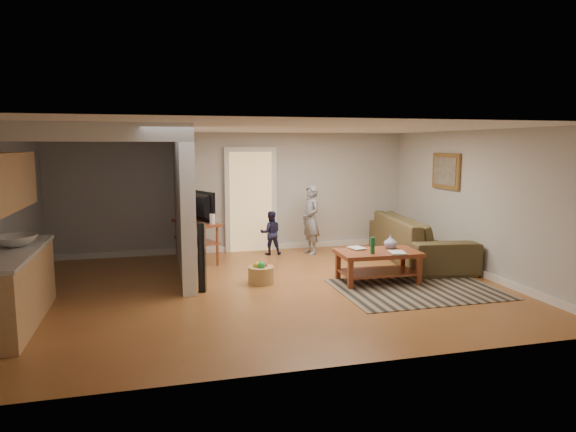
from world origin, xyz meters
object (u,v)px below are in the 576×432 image
object	(u,v)px
sofa	(418,260)
speaker_right	(190,235)
coffee_table	(379,258)
toy_basket	(261,274)
toddler	(271,254)
child	(311,254)
tv_console	(197,225)
speaker_left	(202,258)

from	to	relation	value
sofa	speaker_right	world-z (taller)	speaker_right
coffee_table	speaker_right	bearing A→B (deg)	136.06
toy_basket	toddler	size ratio (longest dim) A/B	0.47
sofa	child	world-z (taller)	child
coffee_table	toddler	bearing A→B (deg)	116.23
toddler	child	bearing A→B (deg)	175.74
toy_basket	sofa	bearing A→B (deg)	14.89
tv_console	toddler	bearing A→B (deg)	-11.60
coffee_table	speaker_right	size ratio (longest dim) A/B	1.54
child	toddler	distance (m)	0.83
speaker_left	tv_console	bearing A→B (deg)	105.13
tv_console	speaker_right	distance (m)	0.58
coffee_table	tv_console	xyz separation A→B (m)	(-2.76, 2.26, 0.31)
speaker_left	toy_basket	world-z (taller)	speaker_left
speaker_left	toddler	size ratio (longest dim) A/B	1.19
child	toy_basket	bearing A→B (deg)	-45.30
coffee_table	toy_basket	distance (m)	1.95
sofa	speaker_left	bearing A→B (deg)	112.68
sofa	toddler	distance (m)	2.96
toy_basket	toddler	bearing A→B (deg)	73.12
toddler	toy_basket	bearing A→B (deg)	78.89
coffee_table	tv_console	world-z (taller)	tv_console
speaker_left	child	xyz separation A→B (m)	(2.44, 2.26, -0.54)
sofa	speaker_left	distance (m)	4.48
toddler	sofa	bearing A→B (deg)	160.54
tv_console	toy_basket	world-z (taller)	tv_console
toy_basket	child	distance (m)	2.49
speaker_right	toy_basket	xyz separation A→B (m)	(0.97, -2.38, -0.28)
speaker_left	speaker_right	size ratio (longest dim) A/B	1.22
sofa	speaker_right	bearing A→B (deg)	78.64
speaker_right	toy_basket	size ratio (longest dim) A/B	2.08
speaker_right	child	bearing A→B (deg)	7.55
speaker_left	toddler	bearing A→B (deg)	73.99
toddler	speaker_right	bearing A→B (deg)	-2.39
tv_console	toddler	size ratio (longest dim) A/B	1.49
speaker_left	child	world-z (taller)	speaker_left
speaker_left	speaker_right	world-z (taller)	speaker_left
speaker_right	toy_basket	distance (m)	2.59
coffee_table	toy_basket	xyz separation A→B (m)	(-1.90, 0.39, -0.25)
tv_console	toddler	distance (m)	1.70
tv_console	speaker_left	distance (m)	2.14
sofa	tv_console	xyz separation A→B (m)	(-4.19, 0.99, 0.72)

